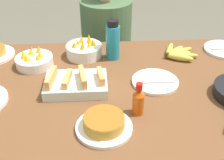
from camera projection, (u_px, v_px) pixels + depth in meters
The scene contains 10 objects.
dining_table at pixel (112, 100), 1.43m from camera, with size 1.69×0.98×0.76m.
banana_bunch at pixel (177, 54), 1.62m from camera, with size 0.20×0.24×0.04m.
melon_tray at pixel (76, 83), 1.34m from camera, with size 0.30×0.20×0.10m.
frittata_plate_side at pixel (104, 124), 1.11m from camera, with size 0.23×0.23×0.06m.
empty_plate_far_left at pixel (155, 82), 1.39m from camera, with size 0.23×0.23×0.02m.
fruit_bowl_mango at pixel (84, 50), 1.61m from camera, with size 0.20×0.20×0.12m.
fruit_bowl_citrus at pixel (34, 60), 1.53m from camera, with size 0.20×0.20×0.10m.
water_bottle at pixel (113, 41), 1.56m from camera, with size 0.08×0.08×0.23m.
hot_sauce_bottle at pixel (138, 100), 1.17m from camera, with size 0.05×0.05×0.15m.
person_figure at pixel (107, 59), 2.18m from camera, with size 0.40×0.40×1.17m.
Camera 1 is at (-0.07, -1.14, 1.54)m, focal length 45.00 mm.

